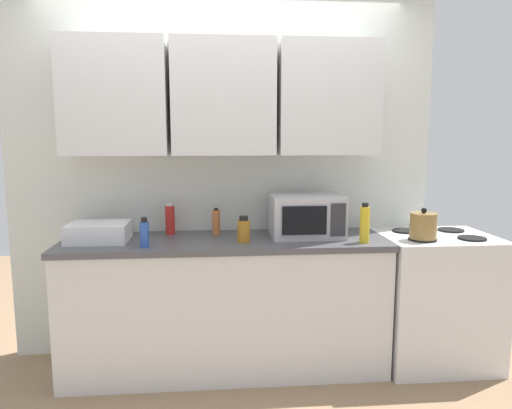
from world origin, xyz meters
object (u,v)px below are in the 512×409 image
microwave (306,216)px  bottle_spice_jar (216,222)px  bottle_amber_vinegar (244,230)px  bottle_blue_cleaner (144,233)px  bottle_red_sauce (170,219)px  stove_range (434,298)px  kettle (423,226)px  dish_rack (99,232)px  bottle_yellow_mustard (365,224)px

microwave → bottle_spice_jar: (-0.61, 0.11, -0.05)m
microwave → bottle_amber_vinegar: bearing=-161.2°
bottle_blue_cleaner → bottle_amber_vinegar: bottle_blue_cleaner is taller
bottle_amber_vinegar → bottle_spice_jar: bearing=124.4°
bottle_amber_vinegar → bottle_red_sauce: 0.57m
stove_range → kettle: size_ratio=4.48×
bottle_blue_cleaner → bottle_amber_vinegar: size_ratio=1.09×
stove_range → microwave: size_ratio=1.90×
kettle → bottle_blue_cleaner: bearing=-179.2°
bottle_spice_jar → kettle: bearing=-13.0°
dish_rack → bottle_red_sauce: bearing=23.0°
kettle → microwave: bearing=164.4°
stove_range → kettle: kettle is taller
bottle_spice_jar → dish_rack: bearing=-168.8°
microwave → bottle_yellow_mustard: size_ratio=1.88×
microwave → dish_rack: 1.37m
kettle → dish_rack: kettle is taller
dish_rack → bottle_yellow_mustard: bearing=-6.3°
bottle_red_sauce → bottle_yellow_mustard: bearing=-16.5°
kettle → bottle_yellow_mustard: bottle_yellow_mustard is taller
bottle_red_sauce → bottle_yellow_mustard: bottle_yellow_mustard is taller
kettle → bottle_amber_vinegar: (-1.17, 0.06, -0.02)m
bottle_yellow_mustard → bottle_red_sauce: bearing=163.5°
dish_rack → bottle_yellow_mustard: 1.71m
bottle_spice_jar → bottle_yellow_mustard: size_ratio=0.72×
stove_range → bottle_red_sauce: bottle_red_sauce is taller
dish_rack → bottle_blue_cleaner: bottle_blue_cleaner is taller
microwave → dish_rack: size_ratio=1.26×
kettle → bottle_yellow_mustard: size_ratio=0.80×
stove_range → dish_rack: bearing=179.5°
kettle → dish_rack: bearing=175.6°
kettle → bottle_red_sauce: (-1.66, 0.35, 0.01)m
stove_range → microwave: 1.08m
microwave → bottle_blue_cleaner: (-1.05, -0.23, -0.06)m
bottle_spice_jar → bottle_red_sauce: 0.32m
bottle_spice_jar → bottle_amber_vinegar: bearing=-55.6°
bottle_blue_cleaner → bottle_red_sauce: bearing=71.7°
stove_range → dish_rack: dish_rack is taller
bottle_blue_cleaner → bottle_amber_vinegar: 0.62m
kettle → bottle_red_sauce: bearing=168.2°
bottle_amber_vinegar → bottle_red_sauce: (-0.49, 0.29, 0.03)m
microwave → bottle_red_sauce: bearing=171.3°
dish_rack → bottle_amber_vinegar: 0.94m
microwave → dish_rack: bearing=-178.2°
bottle_amber_vinegar → dish_rack: bearing=173.6°
kettle → bottle_blue_cleaner: 1.78m
dish_rack → bottle_red_sauce: 0.48m
stove_range → microwave: microwave is taller
stove_range → bottle_amber_vinegar: 1.44m
dish_rack → bottle_amber_vinegar: (0.93, -0.10, 0.02)m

